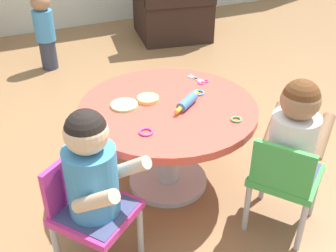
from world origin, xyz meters
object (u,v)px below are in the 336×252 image
Objects in this scene: armchair_dark at (173,8)px; rolling_pin at (187,102)px; seated_child_right at (294,133)px; seated_child_left at (92,169)px; craft_table at (168,124)px; child_chair_left at (89,209)px; toddler_standing at (44,29)px; child_chair_right at (284,178)px; craft_scissors at (200,81)px.

rolling_pin is at bearing -114.60° from armchair_dark.
seated_child_left is at bearing 171.21° from seated_child_right.
craft_table is 0.64m from child_chair_left.
seated_child_left is 1.00× the size of seated_child_right.
seated_child_right reaches higher than craft_table.
toddler_standing is at bearing 97.99° from craft_table.
child_chair_left is 1.05× the size of seated_child_right.
child_chair_left is 0.80× the size of toddler_standing.
seated_child_left is 0.89m from child_chair_right.
rolling_pin is at bearing 117.97° from child_chair_right.
child_chair_right is at bearing -12.38° from child_chair_left.
toddler_standing reaches higher than child_chair_right.
child_chair_right is at bearing -10.63° from seated_child_left.
seated_child_right is (0.37, -0.52, 0.15)m from craft_table.
child_chair_right reaches higher than craft_scissors.
child_chair_right is 0.23m from seated_child_right.
rolling_pin is (-0.29, 0.46, -0.00)m from seated_child_right.
rolling_pin reaches higher than child_chair_right.
child_chair_right is (0.85, -0.16, -0.23)m from seated_child_left.
child_chair_right is at bearing -57.85° from craft_table.
seated_child_left is 3.60× the size of craft_scissors.
toddler_standing reaches higher than rolling_pin.
craft_table is at bearing -148.48° from craft_scissors.
craft_table is 2.41m from armchair_dark.
craft_scissors is at bearing 31.52° from craft_table.
child_chair_right is (0.34, -0.54, -0.08)m from craft_table.
child_chair_left is 1.00× the size of child_chair_right.
seated_child_left reaches higher than child_chair_left.
rolling_pin is at bearing 25.57° from child_chair_left.
toddler_standing is at bearing 100.10° from rolling_pin.
child_chair_left and child_chair_right have the same top height.
seated_child_right is (0.91, -0.17, 0.23)m from child_chair_left.
craft_table is 6.45× the size of craft_scissors.
toddler_standing is (0.27, 2.25, 0.05)m from child_chair_left.
toddler_standing is (0.24, 2.28, -0.17)m from seated_child_left.
craft_table is 1.36× the size of toddler_standing.
child_chair_right is at bearing -144.73° from seated_child_right.
child_chair_left is 0.99m from craft_scissors.
rolling_pin is (0.62, 0.29, 0.22)m from child_chair_left.
seated_child_left reaches higher than rolling_pin.
craft_table is 0.17m from rolling_pin.
child_chair_right is (0.87, -0.19, 0.00)m from child_chair_left.
toddler_standing is (-0.61, 2.44, 0.05)m from child_chair_right.
craft_table is 0.65m from seated_child_right.
child_chair_left is 0.89m from child_chair_right.
armchair_dark is at bearing 74.41° from child_chair_right.
seated_child_right is 2.77m from armchair_dark.
craft_table is 1.70× the size of child_chair_left.
craft_scissors is at bearing 94.50° from child_chair_right.
seated_child_left reaches higher than craft_scissors.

